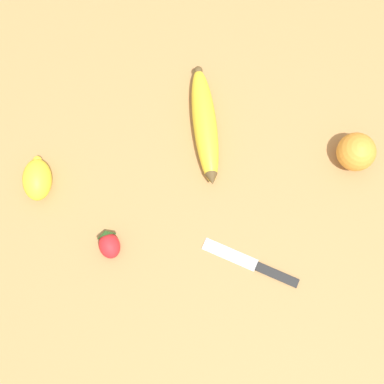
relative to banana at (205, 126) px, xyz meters
name	(u,v)px	position (x,y,z in m)	size (l,w,h in m)	color
ground_plane	(173,190)	(-0.01, 0.13, -0.02)	(3.00, 3.00, 0.00)	#A87A47
banana	(205,126)	(0.00, 0.00, 0.00)	(0.17, 0.20, 0.04)	yellow
orange	(356,152)	(-0.26, -0.10, 0.01)	(0.07, 0.07, 0.07)	orange
strawberry	(109,243)	(0.03, 0.27, 0.00)	(0.06, 0.06, 0.04)	red
lemon	(37,179)	(0.20, 0.25, 0.01)	(0.09, 0.09, 0.05)	yellow
paring_knife	(254,265)	(-0.21, 0.17, -0.02)	(0.18, 0.05, 0.01)	silver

